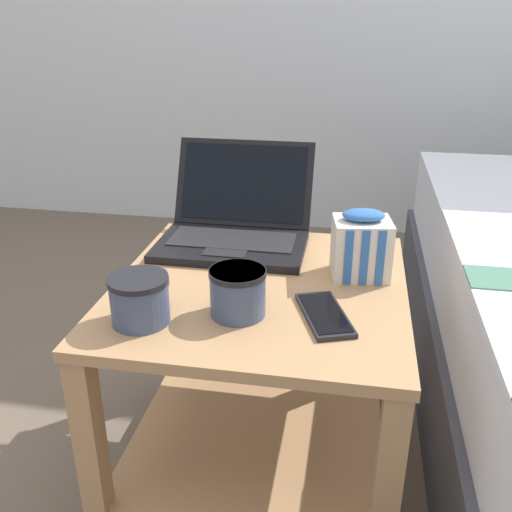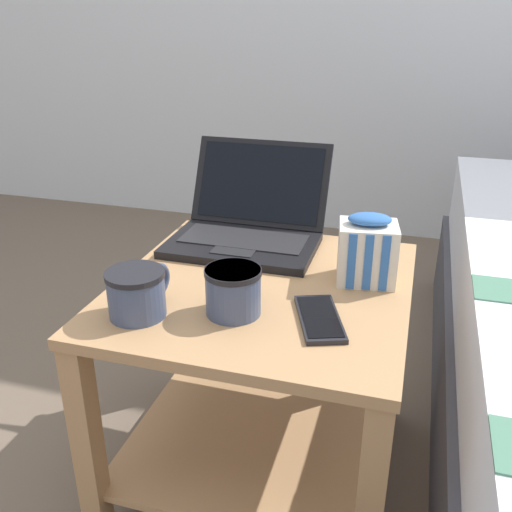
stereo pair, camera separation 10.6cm
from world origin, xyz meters
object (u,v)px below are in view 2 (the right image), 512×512
at_px(laptop, 248,224).
at_px(mug_front_right, 137,290).
at_px(snack_bag, 367,251).
at_px(cell_phone, 320,318).
at_px(mug_front_left, 234,288).

distance_m(laptop, mug_front_right, 0.39).
distance_m(snack_bag, cell_phone, 0.20).
distance_m(mug_front_left, snack_bag, 0.29).
xyz_separation_m(mug_front_right, snack_bag, (0.37, 0.25, 0.02)).
bearing_deg(cell_phone, laptop, 125.80).
bearing_deg(cell_phone, mug_front_right, -167.66).
bearing_deg(cell_phone, mug_front_left, -175.21).
bearing_deg(mug_front_right, cell_phone, 12.34).
bearing_deg(mug_front_right, snack_bag, 34.23).
bearing_deg(snack_bag, cell_phone, -107.37).
bearing_deg(mug_front_left, laptop, 102.92).
bearing_deg(mug_front_left, snack_bag, 43.06).
bearing_deg(mug_front_right, mug_front_left, 19.14).
distance_m(mug_front_right, snack_bag, 0.45).
distance_m(mug_front_left, mug_front_right, 0.17).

